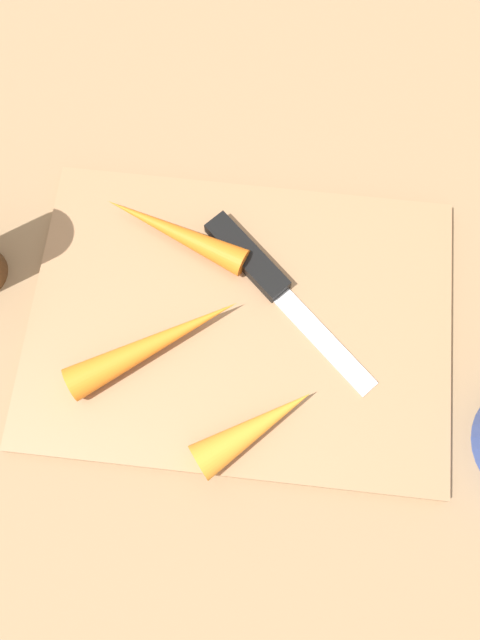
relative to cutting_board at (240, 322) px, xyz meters
The scene contains 6 objects.
ground_plane 0.01m from the cutting_board, ahead, with size 1.40×1.40×0.00m, color #8C6D4C.
cutting_board is the anchor object (origin of this frame).
knife 0.05m from the cutting_board, 101.51° to the right, with size 0.16×0.15×0.01m.
carrot_shortest 0.10m from the cutting_board, 103.58° to the left, with size 0.03×0.03×0.10m, color orange.
carrot_longest 0.08m from the cutting_board, 25.54° to the left, with size 0.03×0.03×0.15m, color orange.
carrot_medium 0.10m from the cutting_board, 47.15° to the right, with size 0.02×0.02×0.14m, color orange.
Camera 1 is at (-0.02, 0.15, 0.50)m, focal length 33.42 mm.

